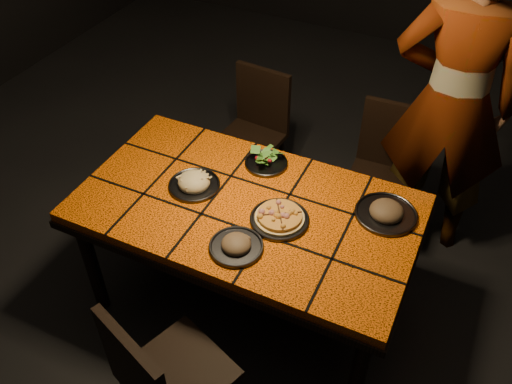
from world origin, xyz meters
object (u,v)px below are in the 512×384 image
at_px(diner, 452,104).
at_px(plate_pasta, 194,183).
at_px(dining_table, 246,216).
at_px(chair_far_right, 386,166).
at_px(chair_near, 161,376).
at_px(plate_pizza, 280,218).
at_px(chair_far_left, 256,125).

height_order(diner, plate_pasta, diner).
bearing_deg(dining_table, diner, 52.92).
bearing_deg(plate_pasta, dining_table, -0.79).
height_order(chair_far_right, diner, diner).
height_order(chair_near, plate_pasta, chair_near).
distance_m(chair_near, chair_far_right, 1.77).
bearing_deg(chair_far_right, plate_pasta, -132.71).
distance_m(plate_pizza, plate_pasta, 0.47).
height_order(dining_table, plate_pizza, plate_pizza).
xyz_separation_m(dining_table, diner, (0.73, 0.97, 0.27)).
bearing_deg(diner, chair_far_left, -5.81).
bearing_deg(dining_table, plate_pizza, -10.61).
height_order(chair_near, diner, diner).
distance_m(dining_table, chair_near, 0.84).
xyz_separation_m(dining_table, plate_pizza, (0.19, -0.03, 0.10)).
distance_m(dining_table, plate_pasta, 0.30).
xyz_separation_m(dining_table, chair_far_left, (-0.41, 0.95, -0.19)).
height_order(chair_far_right, plate_pasta, chair_far_right).
bearing_deg(chair_near, plate_pizza, -82.15).
bearing_deg(dining_table, plate_pasta, 179.21).
height_order(dining_table, chair_far_right, chair_far_right).
height_order(chair_far_left, diner, diner).
relative_size(chair_near, chair_far_left, 1.03).
relative_size(dining_table, chair_near, 1.86).
xyz_separation_m(diner, plate_pizza, (-0.55, -1.01, -0.18)).
height_order(diner, plate_pizza, diner).
height_order(chair_far_left, plate_pasta, chair_far_left).
distance_m(diner, plate_pizza, 1.16).
bearing_deg(plate_pasta, plate_pizza, -4.71).
distance_m(dining_table, chair_far_left, 1.05).
distance_m(chair_near, plate_pizza, 0.84).
relative_size(dining_table, diner, 0.86).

